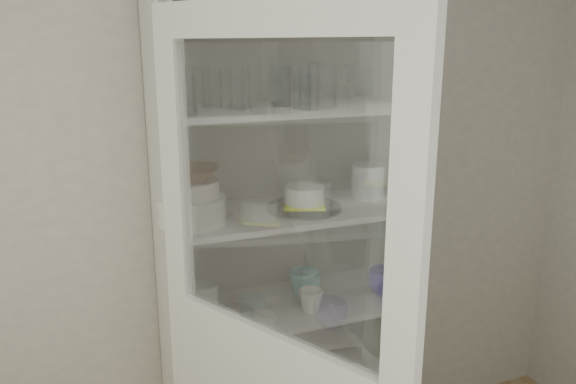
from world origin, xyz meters
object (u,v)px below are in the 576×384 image
object	(u,v)px
grey_bowl_stack	(368,181)
pantry_cabinet	(283,278)
plate_stack_front	(192,210)
plate_stack_back	(183,198)
glass_platter	(304,208)
mug_white	(311,301)
teal_jar	(310,281)
measuring_cups	(236,313)
goblet_1	(280,84)
cream_dish	(284,378)
goblet_0	(179,81)
tin_box	(307,375)
terracotta_bowl	(191,174)
white_ramekin	(305,194)
cream_bowl	(191,189)
goblet_3	(346,81)
white_canister	(205,299)
yellow_trivet	(305,204)
mug_blue	(384,281)
goblet_2	(315,80)
mug_teal	(302,283)

from	to	relation	value
grey_bowl_stack	pantry_cabinet	bearing A→B (deg)	173.71
plate_stack_front	plate_stack_back	bearing A→B (deg)	88.47
glass_platter	mug_white	distance (m)	0.37
grey_bowl_stack	teal_jar	distance (m)	0.49
mug_white	measuring_cups	distance (m)	0.30
goblet_1	cream_dish	size ratio (longest dim) A/B	0.59
goblet_0	grey_bowl_stack	bearing A→B (deg)	-6.42
tin_box	teal_jar	bearing A→B (deg)	55.23
terracotta_bowl	white_ramekin	xyz separation A→B (m)	(0.44, 0.01, -0.12)
grey_bowl_stack	mug_white	xyz separation A→B (m)	(-0.32, -0.14, -0.42)
cream_bowl	cream_dish	distance (m)	0.97
teal_jar	tin_box	bearing A→B (deg)	-124.77
goblet_3	terracotta_bowl	bearing A→B (deg)	-167.99
plate_stack_front	white_canister	size ratio (longest dim) A/B	1.91
tin_box	goblet_3	bearing A→B (deg)	22.66
pantry_cabinet	grey_bowl_stack	world-z (taller)	pantry_cabinet
glass_platter	white_ramekin	size ratio (longest dim) A/B	1.86
yellow_trivet	white_canister	size ratio (longest dim) A/B	1.23
cream_bowl	glass_platter	world-z (taller)	cream_bowl
cream_dish	plate_stack_front	bearing A→B (deg)	-170.67
mug_blue	tin_box	size ratio (longest dim) A/B	0.71
white_ramekin	grey_bowl_stack	size ratio (longest dim) A/B	1.11
white_ramekin	pantry_cabinet	bearing A→B (deg)	116.42
goblet_1	mug_blue	world-z (taller)	goblet_1
goblet_2	yellow_trivet	world-z (taller)	goblet_2
cream_bowl	cream_dish	xyz separation A→B (m)	(0.37, 0.06, -0.89)
yellow_trivet	goblet_2	bearing A→B (deg)	52.18
plate_stack_front	white_canister	world-z (taller)	plate_stack_front
goblet_1	measuring_cups	distance (m)	0.91
white_ramekin	plate_stack_front	bearing A→B (deg)	-178.29
glass_platter	teal_jar	bearing A→B (deg)	53.58
terracotta_bowl	white_canister	bearing A→B (deg)	55.97
goblet_1	terracotta_bowl	bearing A→B (deg)	-157.77
teal_jar	white_canister	bearing A→B (deg)	-175.66
grey_bowl_stack	teal_jar	size ratio (longest dim) A/B	1.46
white_ramekin	measuring_cups	xyz separation A→B (m)	(-0.29, -0.02, -0.44)
white_canister	tin_box	xyz separation A→B (m)	(0.43, -0.01, -0.43)
goblet_0	goblet_2	xyz separation A→B (m)	(0.53, -0.03, -0.01)
goblet_1	goblet_2	xyz separation A→B (m)	(0.14, -0.03, 0.01)
grey_bowl_stack	plate_stack_back	bearing A→B (deg)	170.74
goblet_2	yellow_trivet	size ratio (longest dim) A/B	1.12
goblet_2	mug_teal	size ratio (longest dim) A/B	1.51
pantry_cabinet	mug_blue	xyz separation A→B (m)	(0.41, -0.14, -0.03)
terracotta_bowl	white_canister	xyz separation A→B (m)	(0.05, 0.07, -0.52)
teal_jar	measuring_cups	world-z (taller)	teal_jar
terracotta_bowl	white_ramekin	bearing A→B (deg)	1.71
plate_stack_front	mug_teal	bearing A→B (deg)	11.31
goblet_2	mug_teal	bearing A→B (deg)	-148.55
plate_stack_back	terracotta_bowl	distance (m)	0.25
goblet_3	grey_bowl_stack	world-z (taller)	goblet_3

